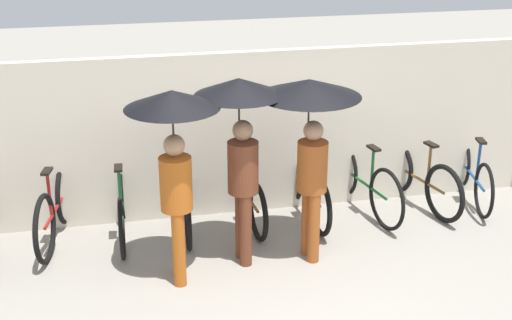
{
  "coord_description": "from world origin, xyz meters",
  "views": [
    {
      "loc": [
        -1.5,
        -5.72,
        3.83
      ],
      "look_at": [
        0.0,
        1.32,
        1.0
      ],
      "focal_mm": 50.0,
      "sensor_mm": 36.0,
      "label": 1
    }
  ],
  "objects_px": {
    "parked_bicycle_1": "(55,208)",
    "pedestrian_center": "(240,124)",
    "parked_bicycle_7": "(419,178)",
    "pedestrian_leading": "(174,137)",
    "parked_bicycle_4": "(246,193)",
    "parked_bicycle_8": "(472,173)",
    "pedestrian_trailing": "(310,117)",
    "parked_bicycle_5": "(306,188)",
    "parked_bicycle_2": "(122,207)",
    "parked_bicycle_3": "(185,200)",
    "parked_bicycle_6": "(363,181)"
  },
  "relations": [
    {
      "from": "pedestrian_center",
      "to": "parked_bicycle_4",
      "type": "bearing_deg",
      "value": 71.28
    },
    {
      "from": "pedestrian_leading",
      "to": "parked_bicycle_5",
      "type": "bearing_deg",
      "value": 37.82
    },
    {
      "from": "parked_bicycle_4",
      "to": "pedestrian_trailing",
      "type": "height_order",
      "value": "pedestrian_trailing"
    },
    {
      "from": "parked_bicycle_3",
      "to": "pedestrian_leading",
      "type": "distance_m",
      "value": 1.6
    },
    {
      "from": "pedestrian_center",
      "to": "parked_bicycle_3",
      "type": "bearing_deg",
      "value": 117.82
    },
    {
      "from": "parked_bicycle_6",
      "to": "parked_bicycle_8",
      "type": "height_order",
      "value": "parked_bicycle_6"
    },
    {
      "from": "pedestrian_trailing",
      "to": "parked_bicycle_1",
      "type": "bearing_deg",
      "value": 155.35
    },
    {
      "from": "parked_bicycle_8",
      "to": "pedestrian_trailing",
      "type": "relative_size",
      "value": 0.83
    },
    {
      "from": "parked_bicycle_4",
      "to": "parked_bicycle_8",
      "type": "height_order",
      "value": "parked_bicycle_4"
    },
    {
      "from": "parked_bicycle_4",
      "to": "parked_bicycle_8",
      "type": "relative_size",
      "value": 1.02
    },
    {
      "from": "pedestrian_leading",
      "to": "parked_bicycle_8",
      "type": "bearing_deg",
      "value": 20.17
    },
    {
      "from": "parked_bicycle_2",
      "to": "pedestrian_leading",
      "type": "xyz_separation_m",
      "value": [
        0.53,
        -1.04,
        1.17
      ]
    },
    {
      "from": "parked_bicycle_6",
      "to": "parked_bicycle_8",
      "type": "bearing_deg",
      "value": -99.95
    },
    {
      "from": "parked_bicycle_3",
      "to": "parked_bicycle_8",
      "type": "bearing_deg",
      "value": -85.55
    },
    {
      "from": "parked_bicycle_1",
      "to": "parked_bicycle_2",
      "type": "xyz_separation_m",
      "value": [
        0.73,
        -0.05,
        -0.03
      ]
    },
    {
      "from": "parked_bicycle_3",
      "to": "parked_bicycle_5",
      "type": "bearing_deg",
      "value": -84.71
    },
    {
      "from": "parked_bicycle_6",
      "to": "parked_bicycle_3",
      "type": "bearing_deg",
      "value": 80.83
    },
    {
      "from": "parked_bicycle_6",
      "to": "pedestrian_center",
      "type": "bearing_deg",
      "value": 106.56
    },
    {
      "from": "parked_bicycle_1",
      "to": "parked_bicycle_7",
      "type": "height_order",
      "value": "parked_bicycle_7"
    },
    {
      "from": "parked_bicycle_1",
      "to": "pedestrian_center",
      "type": "xyz_separation_m",
      "value": [
        1.97,
        -0.83,
        1.14
      ]
    },
    {
      "from": "parked_bicycle_6",
      "to": "pedestrian_leading",
      "type": "distance_m",
      "value": 2.88
    },
    {
      "from": "parked_bicycle_3",
      "to": "parked_bicycle_5",
      "type": "relative_size",
      "value": 0.96
    },
    {
      "from": "pedestrian_leading",
      "to": "parked_bicycle_7",
      "type": "bearing_deg",
      "value": 23.54
    },
    {
      "from": "parked_bicycle_8",
      "to": "pedestrian_trailing",
      "type": "height_order",
      "value": "pedestrian_trailing"
    },
    {
      "from": "parked_bicycle_5",
      "to": "pedestrian_leading",
      "type": "xyz_separation_m",
      "value": [
        -1.66,
        -1.11,
        1.17
      ]
    },
    {
      "from": "parked_bicycle_1",
      "to": "parked_bicycle_4",
      "type": "height_order",
      "value": "parked_bicycle_4"
    },
    {
      "from": "parked_bicycle_1",
      "to": "parked_bicycle_2",
      "type": "bearing_deg",
      "value": -82.85
    },
    {
      "from": "parked_bicycle_7",
      "to": "pedestrian_leading",
      "type": "xyz_separation_m",
      "value": [
        -3.13,
        -1.11,
        1.16
      ]
    },
    {
      "from": "parked_bicycle_7",
      "to": "pedestrian_trailing",
      "type": "distance_m",
      "value": 2.28
    },
    {
      "from": "parked_bicycle_1",
      "to": "parked_bicycle_8",
      "type": "relative_size",
      "value": 1.04
    },
    {
      "from": "pedestrian_leading",
      "to": "parked_bicycle_2",
      "type": "bearing_deg",
      "value": 121.17
    },
    {
      "from": "parked_bicycle_5",
      "to": "parked_bicycle_8",
      "type": "height_order",
      "value": "parked_bicycle_8"
    },
    {
      "from": "parked_bicycle_1",
      "to": "pedestrian_leading",
      "type": "xyz_separation_m",
      "value": [
        1.27,
        -1.09,
        1.14
      ]
    },
    {
      "from": "parked_bicycle_5",
      "to": "parked_bicycle_7",
      "type": "bearing_deg",
      "value": -93.23
    },
    {
      "from": "parked_bicycle_8",
      "to": "pedestrian_center",
      "type": "bearing_deg",
      "value": 116.9
    },
    {
      "from": "parked_bicycle_5",
      "to": "parked_bicycle_8",
      "type": "xyz_separation_m",
      "value": [
        2.2,
        0.0,
        -0.0
      ]
    },
    {
      "from": "parked_bicycle_5",
      "to": "parked_bicycle_6",
      "type": "xyz_separation_m",
      "value": [
        0.73,
        -0.0,
        0.03
      ]
    },
    {
      "from": "parked_bicycle_5",
      "to": "pedestrian_leading",
      "type": "relative_size",
      "value": 0.86
    },
    {
      "from": "parked_bicycle_8",
      "to": "pedestrian_trailing",
      "type": "xyz_separation_m",
      "value": [
        -2.44,
        -0.92,
        1.22
      ]
    },
    {
      "from": "parked_bicycle_2",
      "to": "pedestrian_trailing",
      "type": "height_order",
      "value": "pedestrian_trailing"
    },
    {
      "from": "pedestrian_center",
      "to": "pedestrian_trailing",
      "type": "xyz_separation_m",
      "value": [
        0.71,
        -0.07,
        0.05
      ]
    },
    {
      "from": "parked_bicycle_2",
      "to": "parked_bicycle_8",
      "type": "relative_size",
      "value": 1.03
    },
    {
      "from": "parked_bicycle_3",
      "to": "pedestrian_trailing",
      "type": "height_order",
      "value": "pedestrian_trailing"
    },
    {
      "from": "parked_bicycle_2",
      "to": "parked_bicycle_8",
      "type": "height_order",
      "value": "parked_bicycle_2"
    },
    {
      "from": "parked_bicycle_5",
      "to": "parked_bicycle_8",
      "type": "relative_size",
      "value": 1.05
    },
    {
      "from": "parked_bicycle_1",
      "to": "parked_bicycle_7",
      "type": "bearing_deg",
      "value": -78.96
    },
    {
      "from": "parked_bicycle_8",
      "to": "pedestrian_leading",
      "type": "height_order",
      "value": "pedestrian_leading"
    },
    {
      "from": "parked_bicycle_2",
      "to": "parked_bicycle_5",
      "type": "distance_m",
      "value": 2.2
    },
    {
      "from": "parked_bicycle_3",
      "to": "parked_bicycle_8",
      "type": "height_order",
      "value": "parked_bicycle_3"
    },
    {
      "from": "pedestrian_center",
      "to": "pedestrian_leading",
      "type": "bearing_deg",
      "value": -163.81
    }
  ]
}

